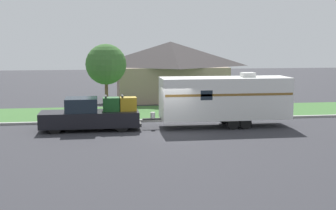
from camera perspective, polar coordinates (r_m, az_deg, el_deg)
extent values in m
plane|color=#2D2D33|center=(26.94, 0.30, -3.32)|extent=(120.00, 120.00, 0.00)
cube|color=#999993|center=(30.58, -0.75, -1.84)|extent=(80.00, 0.30, 0.14)
cube|color=#3D6B33|center=(34.17, -1.55, -0.92)|extent=(80.00, 7.00, 0.03)
cube|color=gray|center=(41.63, 0.31, 2.70)|extent=(9.29, 6.23, 2.98)
pyramid|color=#3D3838|center=(41.48, 0.31, 6.25)|extent=(10.03, 6.73, 2.16)
cube|color=#4C3828|center=(38.64, 0.99, 1.65)|extent=(1.00, 0.06, 2.10)
cylinder|color=black|center=(27.14, -13.66, -2.53)|extent=(0.87, 0.28, 0.87)
cylinder|color=black|center=(28.75, -13.36, -1.95)|extent=(0.87, 0.28, 0.87)
cylinder|color=black|center=(27.04, -5.68, -2.38)|extent=(0.87, 0.28, 0.87)
cylinder|color=black|center=(28.65, -5.83, -1.81)|extent=(0.87, 0.28, 0.87)
cube|color=black|center=(27.84, -11.78, -1.71)|extent=(3.53, 2.00, 0.88)
cube|color=#19232D|center=(27.68, -10.51, 0.04)|extent=(1.84, 1.84, 0.81)
cube|color=black|center=(27.80, -5.89, -1.59)|extent=(2.18, 2.00, 0.88)
cube|color=#333333|center=(27.93, -3.52, -2.19)|extent=(0.12, 1.80, 0.20)
cube|color=#194C1E|center=(27.67, -6.91, 0.10)|extent=(1.00, 0.84, 0.80)
cube|color=black|center=(27.60, -7.59, 1.07)|extent=(0.10, 0.92, 0.08)
cube|color=olive|center=(27.70, -4.92, 0.14)|extent=(1.00, 0.84, 0.80)
cube|color=black|center=(27.63, -5.60, 1.11)|extent=(0.10, 0.92, 0.08)
cylinder|color=black|center=(27.93, 7.93, -2.26)|extent=(0.70, 0.22, 0.70)
cylinder|color=black|center=(29.85, 6.85, -1.60)|extent=(0.70, 0.22, 0.70)
cylinder|color=black|center=(28.15, 9.44, -2.22)|extent=(0.70, 0.22, 0.70)
cylinder|color=black|center=(30.06, 8.27, -1.56)|extent=(0.70, 0.22, 0.70)
cube|color=silver|center=(28.62, 6.96, 0.87)|extent=(7.83, 2.30, 2.50)
cube|color=brown|center=(27.48, 7.60, 1.23)|extent=(7.68, 0.01, 0.14)
cube|color=#383838|center=(27.96, -1.98, -1.72)|extent=(1.13, 0.12, 0.10)
cylinder|color=silver|center=(27.93, -1.87, -1.25)|extent=(0.28, 0.28, 0.36)
cube|color=silver|center=(28.89, 9.71, 3.65)|extent=(0.80, 0.68, 0.28)
cube|color=#19232D|center=(27.13, 4.73, 1.19)|extent=(0.70, 0.01, 0.56)
cylinder|color=brown|center=(31.73, 3.59, -0.61)|extent=(0.09, 0.09, 1.12)
cube|color=black|center=(31.64, 3.60, 0.60)|extent=(0.48, 0.20, 0.22)
cylinder|color=brown|center=(34.23, -7.50, 1.07)|extent=(0.24, 0.24, 2.44)
sphere|color=#38662D|center=(34.04, -7.57, 4.94)|extent=(2.93, 2.93, 2.93)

